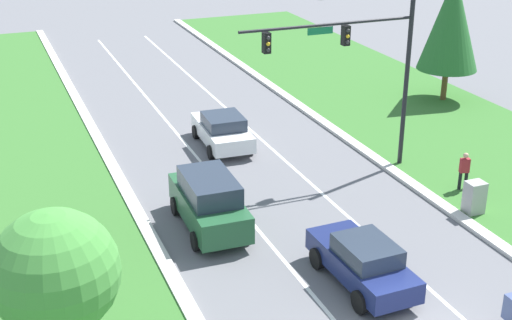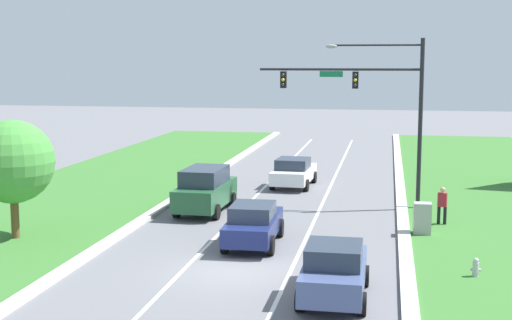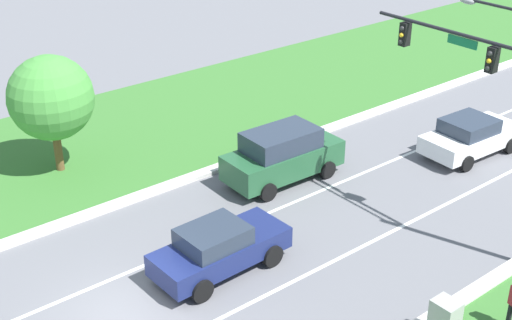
{
  "view_description": "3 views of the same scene",
  "coord_description": "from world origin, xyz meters",
  "px_view_note": "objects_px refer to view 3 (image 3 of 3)",
  "views": [
    {
      "loc": [
        -10.5,
        -13.5,
        12.58
      ],
      "look_at": [
        -0.99,
        10.26,
        1.8
      ],
      "focal_mm": 50.0,
      "sensor_mm": 36.0,
      "label": 1
    },
    {
      "loc": [
        4.9,
        -22.78,
        7.05
      ],
      "look_at": [
        -1.24,
        10.19,
        2.34
      ],
      "focal_mm": 50.0,
      "sensor_mm": 36.0,
      "label": 2
    },
    {
      "loc": [
        14.91,
        -7.24,
        13.11
      ],
      "look_at": [
        -1.53,
        6.05,
        2.47
      ],
      "focal_mm": 50.0,
      "sensor_mm": 36.0,
      "label": 3
    }
  ],
  "objects_px": {
    "white_sedan": "(471,136)",
    "navy_sedan": "(219,248)",
    "forest_suv": "(283,155)",
    "oak_near_left_tree": "(51,98)"
  },
  "relations": [
    {
      "from": "forest_suv",
      "to": "oak_near_left_tree",
      "type": "distance_m",
      "value": 9.04
    },
    {
      "from": "white_sedan",
      "to": "navy_sedan",
      "type": "height_order",
      "value": "navy_sedan"
    },
    {
      "from": "oak_near_left_tree",
      "to": "white_sedan",
      "type": "bearing_deg",
      "value": 56.4
    },
    {
      "from": "white_sedan",
      "to": "oak_near_left_tree",
      "type": "distance_m",
      "value": 16.85
    },
    {
      "from": "forest_suv",
      "to": "navy_sedan",
      "type": "distance_m",
      "value": 6.39
    },
    {
      "from": "forest_suv",
      "to": "oak_near_left_tree",
      "type": "xyz_separation_m",
      "value": [
        -6.08,
        -6.37,
        2.04
      ]
    },
    {
      "from": "navy_sedan",
      "to": "oak_near_left_tree",
      "type": "distance_m",
      "value": 9.72
    },
    {
      "from": "white_sedan",
      "to": "navy_sedan",
      "type": "bearing_deg",
      "value": -86.37
    },
    {
      "from": "white_sedan",
      "to": "forest_suv",
      "type": "relative_size",
      "value": 0.96
    },
    {
      "from": "forest_suv",
      "to": "navy_sedan",
      "type": "xyz_separation_m",
      "value": [
        3.32,
        -5.45,
        -0.24
      ]
    }
  ]
}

